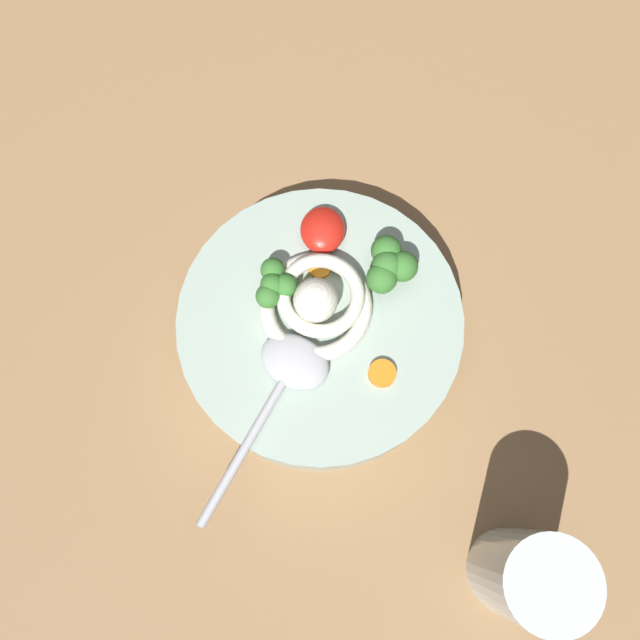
% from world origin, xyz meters
% --- Properties ---
extents(table_slab, '(1.22, 1.22, 0.03)m').
position_xyz_m(table_slab, '(0.00, 0.00, 0.01)').
color(table_slab, '#936D47').
rests_on(table_slab, ground).
extents(soup_bowl, '(0.25, 0.25, 0.06)m').
position_xyz_m(soup_bowl, '(-0.04, 0.03, 0.06)').
color(soup_bowl, '#9EB2A3').
rests_on(soup_bowl, table_slab).
extents(noodle_pile, '(0.11, 0.10, 0.04)m').
position_xyz_m(noodle_pile, '(-0.03, 0.03, 0.10)').
color(noodle_pile, silver).
rests_on(noodle_pile, soup_bowl).
extents(soup_spoon, '(0.17, 0.11, 0.02)m').
position_xyz_m(soup_spoon, '(-0.09, 0.06, 0.09)').
color(soup_spoon, '#B7B7BC').
rests_on(soup_spoon, soup_bowl).
extents(chili_sauce_dollop, '(0.04, 0.04, 0.02)m').
position_xyz_m(chili_sauce_dollop, '(0.04, 0.03, 0.09)').
color(chili_sauce_dollop, red).
rests_on(chili_sauce_dollop, soup_bowl).
extents(broccoli_floret_far, '(0.05, 0.04, 0.04)m').
position_xyz_m(broccoli_floret_far, '(0.00, -0.03, 0.11)').
color(broccoli_floret_far, '#7A9E60').
rests_on(broccoli_floret_far, soup_bowl).
extents(broccoli_floret_left, '(0.04, 0.04, 0.03)m').
position_xyz_m(broccoli_floret_left, '(-0.01, 0.07, 0.10)').
color(broccoli_floret_left, '#7A9E60').
rests_on(broccoli_floret_left, soup_bowl).
extents(carrot_slice_beside_chili, '(0.02, 0.02, 0.01)m').
position_xyz_m(carrot_slice_beside_chili, '(-0.09, -0.02, 0.09)').
color(carrot_slice_beside_chili, orange).
rests_on(carrot_slice_beside_chili, soup_bowl).
extents(carrot_slice_extra_a, '(0.02, 0.02, 0.01)m').
position_xyz_m(carrot_slice_extra_a, '(0.01, 0.03, 0.09)').
color(carrot_slice_extra_a, orange).
rests_on(carrot_slice_extra_a, soup_bowl).
extents(drinking_glass, '(0.07, 0.07, 0.12)m').
position_xyz_m(drinking_glass, '(-0.25, -0.13, 0.09)').
color(drinking_glass, silver).
rests_on(drinking_glass, table_slab).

